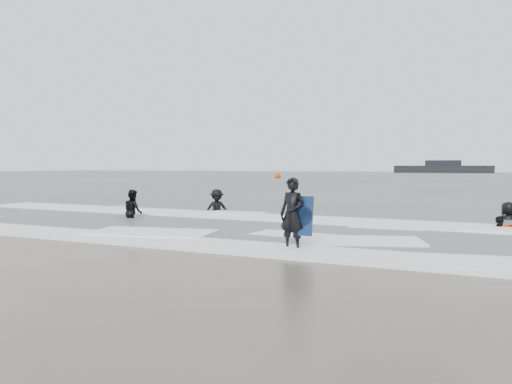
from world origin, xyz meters
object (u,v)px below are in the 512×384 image
at_px(surfer_centre, 292,250).
at_px(surfer_right_near, 500,229).
at_px(vessel_horizon, 443,168).
at_px(buoy, 278,176).
at_px(surfer_wading, 133,219).
at_px(surfer_breaker, 217,211).
at_px(surfer_right_far, 508,221).

distance_m(surfer_centre, surfer_right_near, 8.18).
xyz_separation_m(surfer_centre, vessel_horizon, (-10.33, 140.57, 1.36)).
xyz_separation_m(buoy, vessel_horizon, (17.93, 76.97, 0.94)).
bearing_deg(surfer_wading, surfer_centre, -173.29).
distance_m(surfer_breaker, vessel_horizon, 132.40).
relative_size(surfer_wading, buoy, 1.03).
height_order(surfer_wading, surfer_right_near, surfer_wading).
xyz_separation_m(surfer_right_far, vessel_horizon, (-15.16, 130.94, 1.36)).
bearing_deg(surfer_right_far, surfer_wading, -5.73).
xyz_separation_m(surfer_wading, buoy, (-20.00, 59.65, 0.42)).
height_order(surfer_wading, buoy, buoy).
bearing_deg(surfer_right_near, surfer_centre, 16.02).
relative_size(surfer_wading, surfer_breaker, 0.92).
relative_size(surfer_centre, surfer_breaker, 0.97).
relative_size(surfer_breaker, vessel_horizon, 0.07).
xyz_separation_m(surfer_wading, vessel_horizon, (-2.08, 136.62, 1.36)).
bearing_deg(surfer_breaker, surfer_right_near, -41.99).
relative_size(surfer_breaker, surfer_right_far, 0.99).
distance_m(surfer_centre, surfer_breaker, 10.79).
bearing_deg(surfer_right_near, surfer_breaker, -47.10).
bearing_deg(vessel_horizon, surfer_centre, -85.80).
relative_size(surfer_centre, buoy, 1.09).
height_order(surfer_right_far, vessel_horizon, vessel_horizon).
height_order(surfer_right_far, buoy, buoy).
height_order(surfer_centre, surfer_breaker, surfer_breaker).
height_order(surfer_breaker, surfer_right_near, surfer_breaker).
bearing_deg(surfer_right_near, vessel_horizon, -123.72).
bearing_deg(surfer_right_far, surfer_right_near, 55.34).
relative_size(surfer_wading, surfer_right_far, 0.91).
bearing_deg(buoy, surfer_wading, -71.46).
height_order(surfer_wading, vessel_horizon, vessel_horizon).
relative_size(surfer_right_near, surfer_right_far, 0.84).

